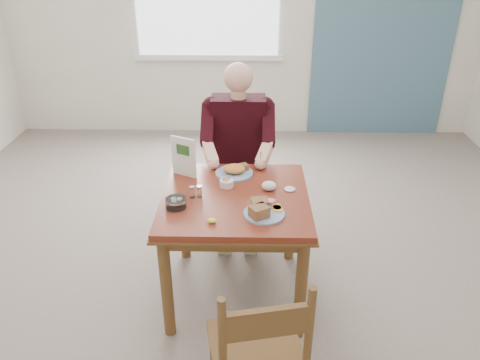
{
  "coord_description": "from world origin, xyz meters",
  "views": [
    {
      "loc": [
        0.08,
        -2.5,
        2.16
      ],
      "look_at": [
        0.03,
        0.0,
        0.86
      ],
      "focal_mm": 35.0,
      "sensor_mm": 36.0,
      "label": 1
    }
  ],
  "objects_px": {
    "far_plate": "(235,171)",
    "table": "(235,211)",
    "chair_far": "(239,176)",
    "chair_near": "(258,355)",
    "diner": "(238,142)",
    "near_plate": "(262,210)"
  },
  "relations": [
    {
      "from": "near_plate",
      "to": "chair_far",
      "type": "bearing_deg",
      "value": 98.95
    },
    {
      "from": "chair_far",
      "to": "far_plate",
      "type": "distance_m",
      "value": 0.58
    },
    {
      "from": "table",
      "to": "chair_near",
      "type": "xyz_separation_m",
      "value": [
        0.13,
        -0.99,
        -0.16
      ]
    },
    {
      "from": "far_plate",
      "to": "table",
      "type": "bearing_deg",
      "value": -87.74
    },
    {
      "from": "chair_far",
      "to": "chair_near",
      "type": "xyz_separation_m",
      "value": [
        0.13,
        -1.78,
        0.0
      ]
    },
    {
      "from": "chair_far",
      "to": "chair_near",
      "type": "height_order",
      "value": "same"
    },
    {
      "from": "table",
      "to": "chair_near",
      "type": "bearing_deg",
      "value": -82.27
    },
    {
      "from": "chair_far",
      "to": "diner",
      "type": "xyz_separation_m",
      "value": [
        0.0,
        -0.09,
        0.33
      ]
    },
    {
      "from": "chair_near",
      "to": "near_plate",
      "type": "bearing_deg",
      "value": 88.05
    },
    {
      "from": "chair_near",
      "to": "diner",
      "type": "relative_size",
      "value": 0.69
    },
    {
      "from": "near_plate",
      "to": "far_plate",
      "type": "xyz_separation_m",
      "value": [
        -0.17,
        0.51,
        -0.0
      ]
    },
    {
      "from": "chair_far",
      "to": "far_plate",
      "type": "xyz_separation_m",
      "value": [
        -0.01,
        -0.5,
        0.3
      ]
    },
    {
      "from": "chair_near",
      "to": "table",
      "type": "bearing_deg",
      "value": 97.73
    },
    {
      "from": "chair_near",
      "to": "diner",
      "type": "xyz_separation_m",
      "value": [
        -0.13,
        1.69,
        0.33
      ]
    },
    {
      "from": "table",
      "to": "diner",
      "type": "relative_size",
      "value": 0.66
    },
    {
      "from": "table",
      "to": "chair_far",
      "type": "bearing_deg",
      "value": 90.0
    },
    {
      "from": "table",
      "to": "chair_far",
      "type": "distance_m",
      "value": 0.81
    },
    {
      "from": "chair_far",
      "to": "far_plate",
      "type": "height_order",
      "value": "chair_far"
    },
    {
      "from": "table",
      "to": "near_plate",
      "type": "relative_size",
      "value": 2.95
    },
    {
      "from": "table",
      "to": "far_plate",
      "type": "distance_m",
      "value": 0.33
    },
    {
      "from": "near_plate",
      "to": "far_plate",
      "type": "height_order",
      "value": "near_plate"
    },
    {
      "from": "chair_far",
      "to": "table",
      "type": "bearing_deg",
      "value": -90.0
    }
  ]
}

